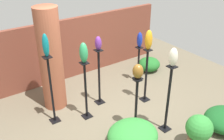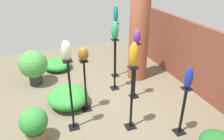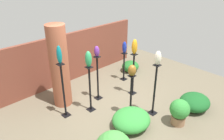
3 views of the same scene
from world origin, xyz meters
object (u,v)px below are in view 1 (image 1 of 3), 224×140
at_px(brick_pillar, 51,60).
at_px(art_vase_amber, 149,40).
at_px(pedestal_jade, 86,93).
at_px(pedestal_teal, 52,93).
at_px(art_vase_teal, 46,45).
at_px(pedestal_amber, 146,78).
at_px(art_vase_jade, 84,53).
at_px(art_vase_ivory, 173,57).
at_px(pedestal_bronze, 136,106).
at_px(potted_plant_mid_left, 199,131).
at_px(pedestal_cobalt, 138,66).
at_px(pedestal_violet, 99,79).
at_px(art_vase_violet, 98,43).
at_px(pedestal_ivory, 168,102).
at_px(art_vase_bronze, 138,71).
at_px(art_vase_cobalt, 140,40).

distance_m(brick_pillar, art_vase_amber, 2.14).
height_order(pedestal_jade, pedestal_teal, pedestal_teal).
height_order(pedestal_jade, art_vase_teal, art_vase_teal).
bearing_deg(pedestal_amber, art_vase_amber, 0.00).
bearing_deg(art_vase_jade, pedestal_jade, 0.00).
distance_m(pedestal_amber, art_vase_ivory, 1.50).
height_order(brick_pillar, art_vase_ivory, brick_pillar).
distance_m(pedestal_bronze, potted_plant_mid_left, 1.23).
relative_size(pedestal_jade, pedestal_bronze, 1.12).
distance_m(pedestal_cobalt, pedestal_violet, 1.44).
xyz_separation_m(pedestal_cobalt, art_vase_amber, (-0.46, -0.81, 1.09)).
bearing_deg(brick_pillar, art_vase_ivory, -54.94).
xyz_separation_m(pedestal_teal, art_vase_violet, (1.15, 0.03, 0.80)).
relative_size(brick_pillar, art_vase_teal, 5.02).
bearing_deg(pedestal_ivory, pedestal_cobalt, 65.81).
bearing_deg(art_vase_teal, art_vase_violet, 1.52).
relative_size(pedestal_bronze, pedestal_teal, 0.78).
bearing_deg(art_vase_ivory, art_vase_violet, 110.12).
relative_size(pedestal_violet, art_vase_bronze, 4.76).
height_order(pedestal_cobalt, potted_plant_mid_left, pedestal_cobalt).
distance_m(pedestal_jade, art_vase_ivory, 1.96).
xyz_separation_m(pedestal_ivory, pedestal_teal, (-1.73, 1.54, 0.03)).
relative_size(art_vase_ivory, art_vase_teal, 0.78).
bearing_deg(pedestal_jade, art_vase_violet, 29.58).
height_order(pedestal_bronze, art_vase_ivory, art_vase_ivory).
height_order(art_vase_violet, potted_plant_mid_left, art_vase_violet).
relative_size(pedestal_bronze, art_vase_bronze, 4.14).
bearing_deg(art_vase_violet, pedestal_bronze, -85.17).
xyz_separation_m(pedestal_jade, art_vase_violet, (0.52, 0.30, 0.90)).
height_order(brick_pillar, art_vase_teal, brick_pillar).
bearing_deg(pedestal_ivory, pedestal_bronze, 141.31).
relative_size(pedestal_amber, art_vase_bronze, 4.62).
relative_size(pedestal_teal, potted_plant_mid_left, 2.19).
height_order(pedestal_bronze, pedestal_violet, pedestal_violet).
bearing_deg(art_vase_teal, pedestal_ivory, -41.65).
distance_m(art_vase_jade, art_vase_cobalt, 2.04).
relative_size(art_vase_cobalt, art_vase_teal, 0.87).
xyz_separation_m(pedestal_jade, art_vase_amber, (1.46, -0.23, 0.93)).
height_order(pedestal_cobalt, art_vase_bronze, art_vase_bronze).
bearing_deg(art_vase_cobalt, pedestal_cobalt, 0.00).
bearing_deg(pedestal_amber, pedestal_cobalt, 60.29).
xyz_separation_m(pedestal_jade, art_vase_teal, (-0.63, 0.26, 1.13)).
bearing_deg(art_vase_amber, art_vase_ivory, -109.54).
relative_size(pedestal_cobalt, art_vase_bronze, 3.45).
xyz_separation_m(pedestal_amber, art_vase_jade, (-1.46, 0.23, 0.92)).
height_order(pedestal_bronze, art_vase_bronze, art_vase_bronze).
bearing_deg(brick_pillar, pedestal_violet, -30.00).
height_order(pedestal_ivory, pedestal_violet, pedestal_ivory).
relative_size(pedestal_jade, pedestal_teal, 0.87).
height_order(brick_pillar, pedestal_teal, brick_pillar).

